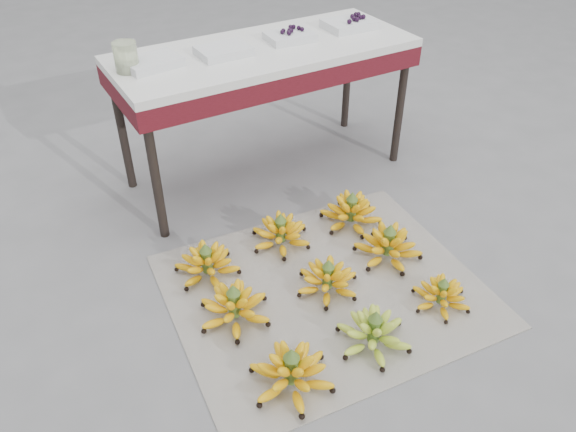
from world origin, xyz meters
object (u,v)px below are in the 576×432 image
bunch_front_left (291,372)px  bunch_back_right (351,212)px  newspaper_mat (325,290)px  bunch_mid_right (388,246)px  vendor_table (265,63)px  tray_far_right (350,24)px  bunch_back_left (207,264)px  bunch_mid_left (234,307)px  tray_left (224,51)px  bunch_front_center (374,333)px  tray_far_left (152,62)px  bunch_front_right (441,295)px  tray_right (290,36)px  bunch_mid_center (328,279)px  glass_jar (126,57)px  bunch_back_center (281,233)px

bunch_front_left → bunch_back_right: bunch_front_left is taller
newspaper_mat → bunch_mid_right: size_ratio=3.73×
vendor_table → tray_far_right: (0.51, 0.02, 0.10)m
bunch_front_left → vendor_table: (0.60, 1.27, 0.55)m
bunch_front_left → bunch_back_right: 0.98m
newspaper_mat → tray_far_right: size_ratio=4.83×
newspaper_mat → bunch_back_left: bearing=138.9°
bunch_mid_left → tray_left: bearing=81.4°
bunch_front_center → tray_far_left: tray_far_left is taller
bunch_front_right → vendor_table: bearing=103.8°
tray_left → newspaper_mat: bearing=-91.5°
vendor_table → tray_far_left: bearing=176.6°
bunch_mid_right → bunch_front_right: bearing=-98.0°
bunch_mid_left → tray_right: size_ratio=1.52×
bunch_mid_center → bunch_front_center: bearing=-79.3°
bunch_front_center → glass_jar: glass_jar is taller
newspaper_mat → tray_left: size_ratio=5.22×
bunch_front_center → bunch_mid_center: size_ratio=1.09×
bunch_front_right → bunch_back_left: (-0.74, 0.64, 0.01)m
bunch_mid_center → glass_jar: size_ratio=2.48×
bunch_back_left → vendor_table: (0.62, 0.60, 0.56)m
bunch_mid_left → bunch_front_center: bearing=-27.6°
bunch_back_center → vendor_table: 0.84m
bunch_mid_center → bunch_mid_right: bearing=19.7°
bunch_mid_center → tray_far_right: (0.74, 0.96, 0.66)m
bunch_mid_right → bunch_back_left: size_ratio=1.16×
bunch_mid_center → tray_right: size_ratio=1.34×
newspaper_mat → glass_jar: bearing=113.1°
bunch_front_right → bunch_back_right: (0.00, 0.63, 0.01)m
bunch_mid_right → tray_left: 1.16m
bunch_back_right → vendor_table: vendor_table is taller
bunch_back_center → vendor_table: size_ratio=0.24×
tray_far_left → bunch_back_center: bearing=-64.1°
glass_jar → bunch_mid_left: bearing=-88.7°
bunch_back_left → tray_left: bearing=53.4°
bunch_mid_left → bunch_back_center: bearing=55.6°
newspaper_mat → bunch_back_left: 0.51m
bunch_front_right → tray_far_left: 1.58m
bunch_mid_left → bunch_mid_center: bearing=9.7°
bunch_front_right → tray_far_right: 1.48m
bunch_mid_center → tray_right: 1.22m
bunch_front_right → bunch_back_right: bunch_back_right is taller
bunch_back_right → vendor_table: size_ratio=0.21×
tray_left → bunch_front_right: bearing=-75.2°
newspaper_mat → tray_far_right: bearing=52.1°
bunch_front_left → bunch_mid_left: bearing=85.8°
tray_far_left → glass_jar: (-0.11, 0.00, 0.04)m
bunch_back_right → tray_right: 0.91m
bunch_front_left → glass_jar: bearing=83.2°
newspaper_mat → tray_far_left: (-0.31, 0.97, 0.72)m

